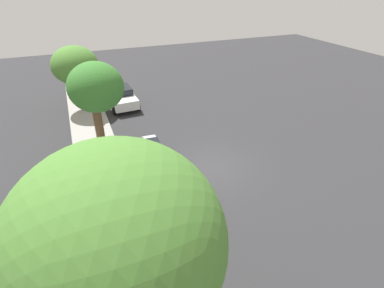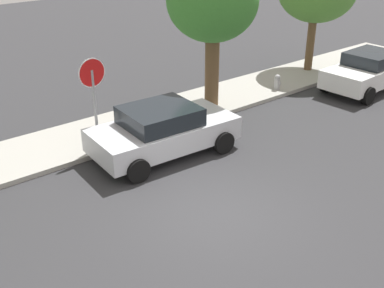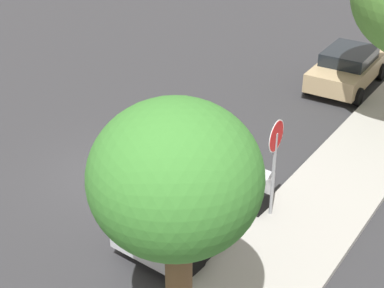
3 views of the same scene
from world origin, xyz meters
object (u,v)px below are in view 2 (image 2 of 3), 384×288
Objects in this scene: parked_car_silver at (163,130)px; parked_car_white at (368,71)px; street_tree_mid_block at (212,2)px; fire_hydrant at (277,84)px; stop_sign at (93,89)px.

parked_car_silver is 9.23m from parked_car_white.
street_tree_mid_block is 4.54m from fire_hydrant.
fire_hydrant is at bearing 1.23° from stop_sign.
fire_hydrant is at bearing 12.86° from parked_car_silver.
street_tree_mid_block is (3.17, 1.64, 2.92)m from parked_car_silver.
parked_car_silver is 1.06× the size of parked_car_white.
parked_car_silver is 6.47m from fire_hydrant.
parked_car_white is 0.78× the size of street_tree_mid_block.
parked_car_silver reaches higher than fire_hydrant.
stop_sign is 2.19m from parked_car_silver.
parked_car_silver is at bearing -167.14° from fire_hydrant.
parked_car_white reaches higher than parked_car_silver.
parked_car_white is at bearing -9.37° from stop_sign.
stop_sign is 0.70× the size of parked_car_white.
stop_sign is at bearing 170.63° from parked_car_white.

